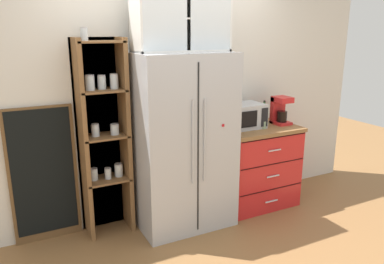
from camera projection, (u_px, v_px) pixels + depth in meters
name	position (u px, v px, depth m)	size (l,w,h in m)	color
ground_plane	(185.00, 223.00, 3.93)	(10.66, 10.66, 0.00)	olive
wall_back_cream	(167.00, 95.00, 3.94)	(4.96, 0.10, 2.55)	silver
refrigerator	(183.00, 142.00, 3.73)	(0.93, 0.66, 1.74)	#B7BABF
pantry_shelf_column	(103.00, 134.00, 3.59)	(0.48, 0.32, 1.96)	brown
counter_cabinet	(256.00, 165.00, 4.27)	(0.87, 0.61, 0.91)	red
microwave	(243.00, 116.00, 4.08)	(0.44, 0.33, 0.26)	#B7BABF
coffee_maker	(280.00, 110.00, 4.25)	(0.17, 0.20, 0.31)	red
mug_cream	(256.00, 122.00, 4.18)	(0.12, 0.08, 0.09)	silver
mug_sage	(263.00, 125.00, 4.08)	(0.12, 0.09, 0.08)	#8CA37F
bottle_green	(264.00, 114.00, 4.27)	(0.06, 0.06, 0.26)	#285B33
bottle_cobalt	(257.00, 117.00, 4.15)	(0.06, 0.06, 0.25)	navy
upper_cabinet	(180.00, 19.00, 3.47)	(0.90, 0.32, 0.59)	silver
chalkboard_menu	(43.00, 175.00, 3.48)	(0.60, 0.04, 1.28)	brown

